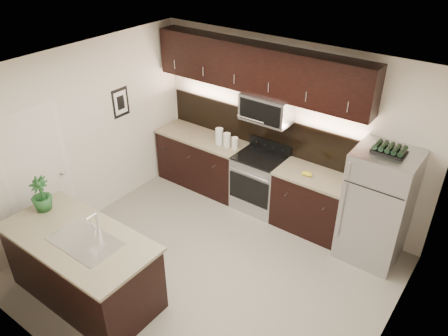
% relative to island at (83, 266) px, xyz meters
% --- Properties ---
extents(ground, '(4.50, 4.50, 0.00)m').
position_rel_island_xyz_m(ground, '(0.96, 1.20, -0.47)').
color(ground, gray).
rests_on(ground, ground).
extents(room_walls, '(4.52, 4.02, 2.71)m').
position_rel_island_xyz_m(room_walls, '(0.85, 1.16, 1.22)').
color(room_walls, silver).
rests_on(room_walls, ground).
extents(counter_run, '(3.51, 0.65, 0.94)m').
position_rel_island_xyz_m(counter_run, '(0.51, 2.89, -0.00)').
color(counter_run, black).
rests_on(counter_run, ground).
extents(upper_fixtures, '(3.49, 0.40, 1.66)m').
position_rel_island_xyz_m(upper_fixtures, '(0.53, 3.04, 1.67)').
color(upper_fixtures, black).
rests_on(upper_fixtures, counter_run).
extents(island, '(1.96, 0.96, 0.94)m').
position_rel_island_xyz_m(island, '(0.00, 0.00, 0.00)').
color(island, black).
rests_on(island, ground).
extents(sink_faucet, '(0.84, 0.50, 0.28)m').
position_rel_island_xyz_m(sink_faucet, '(0.15, 0.01, 0.48)').
color(sink_faucet, silver).
rests_on(sink_faucet, island).
extents(refrigerator, '(0.79, 0.71, 1.64)m').
position_rel_island_xyz_m(refrigerator, '(2.57, 2.83, 0.35)').
color(refrigerator, '#B2B2B7').
rests_on(refrigerator, ground).
extents(wine_rack, '(0.40, 0.25, 0.10)m').
position_rel_island_xyz_m(wine_rack, '(2.57, 2.83, 1.21)').
color(wine_rack, black).
rests_on(wine_rack, refrigerator).
extents(plant, '(0.33, 0.33, 0.46)m').
position_rel_island_xyz_m(plant, '(-0.77, 0.10, 0.70)').
color(plant, '#235828').
rests_on(plant, island).
extents(canisters, '(0.41, 0.13, 0.27)m').
position_rel_island_xyz_m(canisters, '(0.06, 2.85, 0.59)').
color(canisters, silver).
rests_on(canisters, counter_run).
extents(french_press, '(0.11, 0.11, 0.30)m').
position_rel_island_xyz_m(french_press, '(2.13, 2.84, 0.58)').
color(french_press, silver).
rests_on(french_press, counter_run).
extents(bananas, '(0.18, 0.14, 0.05)m').
position_rel_island_xyz_m(bananas, '(1.50, 2.81, 0.49)').
color(bananas, gold).
rests_on(bananas, counter_run).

